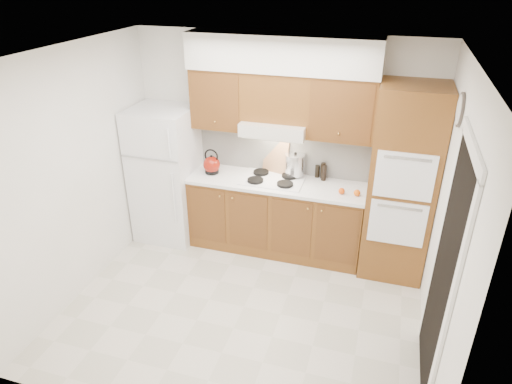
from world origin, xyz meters
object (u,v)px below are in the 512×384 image
fridge (166,174)px  stock_pot (295,165)px  oven_cabinet (402,185)px  kettle (212,165)px

fridge → stock_pot: size_ratio=6.97×
oven_cabinet → kettle: 2.23m
kettle → stock_pot: size_ratio=0.85×
kettle → oven_cabinet: bearing=21.7°
fridge → oven_cabinet: size_ratio=0.78×
oven_cabinet → stock_pot: bearing=170.1°
stock_pot → kettle: bearing=-168.1°
fridge → kettle: 0.64m
oven_cabinet → kettle: oven_cabinet is taller
kettle → stock_pot: bearing=33.8°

